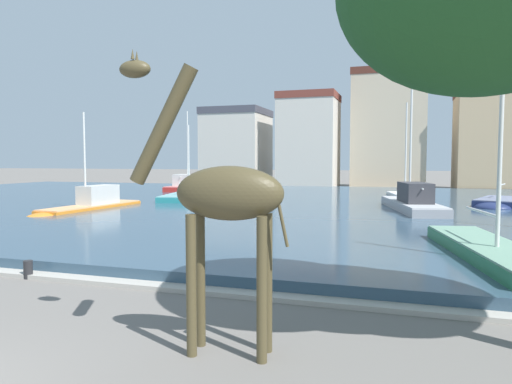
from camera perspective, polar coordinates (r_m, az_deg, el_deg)
harbor_water at (r=31.83m, az=5.69°, el=-1.62°), size 78.39×40.84×0.40m
quay_edge_coping at (r=12.62m, az=-14.39°, el=-10.83°), size 78.39×0.50×0.12m
giraffe_statue at (r=7.74m, az=-4.34°, el=-0.85°), size 2.92×0.84×5.09m
sailboat_white at (r=37.82m, az=17.58°, el=-0.67°), size 3.42×9.32×7.59m
sailboat_navy at (r=32.92m, az=27.40°, el=-1.43°), size 3.99×6.22×6.99m
sailboat_orange at (r=29.09m, az=-19.80°, el=-1.66°), size 2.10×8.55×6.00m
sailboat_red at (r=44.86m, az=-8.29°, el=0.51°), size 2.80×6.58×7.84m
sailboat_teal at (r=35.68m, az=-8.06°, el=-0.69°), size 3.87×8.97×5.85m
sailboat_grey at (r=28.72m, az=18.16°, el=-1.49°), size 3.90×9.52×7.29m
sailboat_green at (r=14.69m, az=27.47°, el=-7.60°), size 3.20×8.66×5.92m
mooring_bollard at (r=14.43m, az=-25.96°, el=-8.47°), size 0.24×0.24×0.50m
townhouse_corner_house at (r=57.84m, az=-2.35°, el=5.38°), size 7.19×7.67×9.48m
townhouse_tall_gabled at (r=54.67m, az=6.45°, el=6.16°), size 6.54×6.50×10.85m
townhouse_wide_warehouse at (r=56.23m, az=15.81°, el=7.36°), size 8.28×5.50×13.55m
townhouse_end_terrace at (r=55.78m, az=25.69°, el=5.77°), size 5.26×7.36×10.88m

